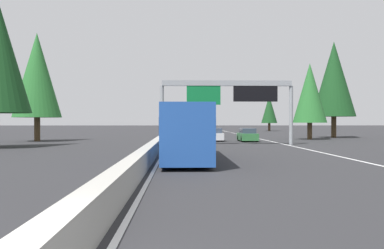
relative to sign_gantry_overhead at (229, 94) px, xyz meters
The scene contains 17 objects.
ground_plane 26.91m from the sign_gantry_overhead, 13.18° to the left, with size 320.00×320.00×0.00m, color #262628.
median_barrier 46.42m from the sign_gantry_overhead, ahead, with size 180.00×0.56×0.90m, color #9E9B93.
shoulder_stripe_right 36.51m from the sign_gantry_overhead, ahead, with size 160.00×0.16×0.01m, color silver.
shoulder_stripe_median 36.56m from the sign_gantry_overhead, ahead, with size 160.00×0.16×0.01m, color silver.
sign_gantry_overhead is the anchor object (origin of this frame).
bus_far_left 16.27m from the sign_gantry_overhead, 164.49° to the left, with size 11.50×2.55×3.10m.
sedan_distant_a 8.93m from the sign_gantry_overhead, ahead, with size 4.40×1.80×1.47m.
sedan_mid_center 8.31m from the sign_gantry_overhead, 23.44° to the right, with size 4.40×1.80×1.47m.
box_truck_far_center 47.80m from the sign_gantry_overhead, ahead, with size 8.50×2.40×2.95m.
minivan_far_right 63.28m from the sign_gantry_overhead, ahead, with size 5.00×1.95×1.69m.
sedan_distant_b 5.99m from the sign_gantry_overhead, 91.20° to the left, with size 4.40×1.80×1.47m.
pickup_mid_right 54.67m from the sign_gantry_overhead, ahead, with size 5.60×2.00×1.86m.
bus_near_center 21.86m from the sign_gantry_overhead, 10.71° to the left, with size 11.50×2.55×3.10m.
conifer_right_near 16.10m from the sign_gantry_overhead, 44.91° to the right, with size 4.14×4.14×9.41m.
conifer_right_mid 23.67m from the sign_gantry_overhead, 44.23° to the right, with size 5.78×5.78×13.15m.
conifer_right_far 58.44m from the sign_gantry_overhead, 15.86° to the right, with size 3.66×3.66×8.31m.
conifer_left_near 22.17m from the sign_gantry_overhead, 69.68° to the left, with size 5.35×5.35×12.17m.
Camera 1 is at (-5.08, -1.46, 2.24)m, focal length 38.86 mm.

